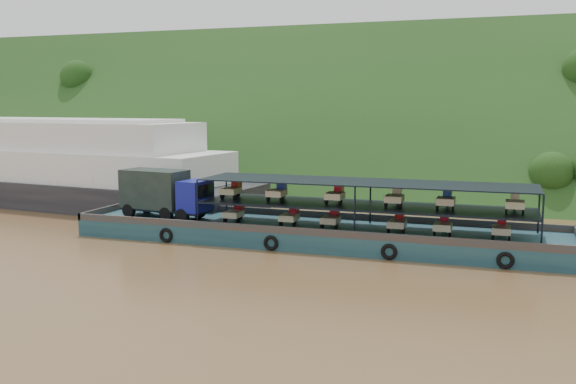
% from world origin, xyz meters
% --- Properties ---
extents(ground, '(160.00, 160.00, 0.00)m').
position_xyz_m(ground, '(0.00, 0.00, 0.00)').
color(ground, brown).
rests_on(ground, ground).
extents(hillside, '(140.00, 39.60, 39.60)m').
position_xyz_m(hillside, '(0.00, 36.00, 0.00)').
color(hillside, '#183714').
rests_on(hillside, ground).
extents(cargo_barge, '(35.00, 7.18, 4.85)m').
position_xyz_m(cargo_barge, '(-0.36, 0.36, 1.21)').
color(cargo_barge, '#133443').
rests_on(cargo_barge, ground).
extents(passenger_ferry, '(42.61, 14.73, 8.45)m').
position_xyz_m(passenger_ferry, '(-28.54, 10.14, 3.66)').
color(passenger_ferry, black).
rests_on(passenger_ferry, ground).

